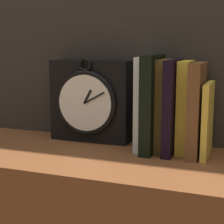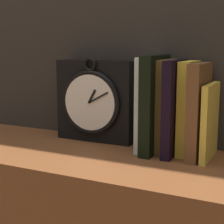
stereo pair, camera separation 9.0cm
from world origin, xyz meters
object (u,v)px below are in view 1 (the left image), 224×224
Objects in this scene: book_slot2_brown at (164,105)px; book_slot5_brown at (197,109)px; book_slot1_black at (152,104)px; book_slot3_black at (172,107)px; clock at (90,101)px; book_slot6_yellow at (208,120)px; book_slot0_white at (144,103)px; book_slot4_yellow at (185,107)px.

book_slot5_brown is at bearing -9.61° from book_slot2_brown.
book_slot3_black is (0.05, 0.00, -0.01)m from book_slot1_black.
book_slot3_black is 0.06m from book_slot5_brown.
clock is 1.31× the size of book_slot6_yellow.
book_slot2_brown is 1.30× the size of book_slot6_yellow.
book_slot6_yellow is (0.03, 0.00, -0.02)m from book_slot5_brown.
book_slot1_black reaches higher than book_slot0_white.
book_slot5_brown is at bearing 0.90° from book_slot1_black.
clock is 0.17m from book_slot0_white.
book_slot1_black is 0.11m from book_slot5_brown.
book_slot6_yellow is (0.09, 0.00, -0.03)m from book_slot3_black.
clock is at bearing 169.04° from book_slot1_black.
book_slot0_white is 1.02× the size of book_slot2_brown.
book_slot4_yellow is at bearing 12.80° from book_slot1_black.
book_slot4_yellow is at bearing 165.62° from book_slot6_yellow.
clock is 0.30m from book_slot5_brown.
book_slot2_brown and book_slot3_black have the same top height.
book_slot5_brown is at bearing -0.24° from book_slot3_black.
book_slot3_black is 1.01× the size of book_slot4_yellow.
book_slot1_black reaches higher than book_slot4_yellow.
book_slot1_black is 1.36× the size of book_slot6_yellow.
book_slot0_white reaches higher than book_slot5_brown.
book_slot0_white is 0.03m from book_slot1_black.
book_slot5_brown is at bearing -4.43° from book_slot0_white.
book_slot5_brown is 0.04m from book_slot6_yellow.
clock is at bearing 174.56° from book_slot2_brown.
book_slot0_white is 0.17m from book_slot6_yellow.
book_slot4_yellow is at bearing 151.42° from book_slot5_brown.
book_slot6_yellow is at bearing -5.77° from clock.
book_slot4_yellow reaches higher than book_slot6_yellow.
book_slot6_yellow is (0.33, -0.03, -0.02)m from clock.
book_slot5_brown is (0.03, -0.02, -0.00)m from book_slot4_yellow.
book_slot4_yellow is at bearing 2.38° from book_slot2_brown.
book_slot3_black is at bearing 179.76° from book_slot5_brown.
book_slot6_yellow is (0.16, -0.01, -0.03)m from book_slot0_white.
book_slot0_white reaches higher than book_slot2_brown.
book_slot5_brown reaches higher than book_slot6_yellow.
book_slot4_yellow is 0.03m from book_slot5_brown.
book_slot1_black is at bearing -167.20° from book_slot4_yellow.
book_slot3_black is at bearing -7.65° from book_slot0_white.
book_slot6_yellow is at bearing 3.70° from book_slot5_brown.
book_slot1_black reaches higher than book_slot2_brown.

